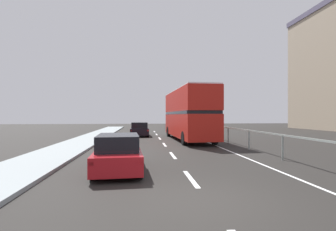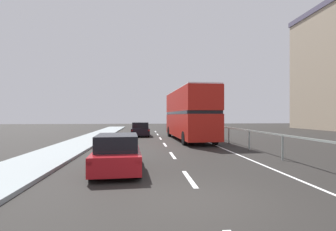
{
  "view_description": "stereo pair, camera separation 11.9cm",
  "coord_description": "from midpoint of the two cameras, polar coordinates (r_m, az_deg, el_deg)",
  "views": [
    {
      "loc": [
        -1.64,
        -6.24,
        2.13
      ],
      "look_at": [
        -0.11,
        8.63,
        2.13
      ],
      "focal_mm": 27.09,
      "sensor_mm": 36.0,
      "label": 1
    },
    {
      "loc": [
        -1.52,
        -6.25,
        2.13
      ],
      "look_at": [
        -0.11,
        8.63,
        2.13
      ],
      "focal_mm": 27.09,
      "sensor_mm": 36.0,
      "label": 2
    }
  ],
  "objects": [
    {
      "name": "ground_plane",
      "position": [
        6.8,
        8.79,
        -18.72
      ],
      "size": [
        76.0,
        120.0,
        0.1
      ],
      "primitive_type": "cube",
      "color": "black"
    },
    {
      "name": "bridge_side_railing",
      "position": [
        16.66,
        18.01,
        -3.9
      ],
      "size": [
        0.1,
        42.0,
        1.24
      ],
      "color": "gray",
      "rests_on": "ground"
    },
    {
      "name": "hatchback_car_near",
      "position": [
        10.12,
        -11.01,
        -8.31
      ],
      "size": [
        1.96,
        4.3,
        1.4
      ],
      "rotation": [
        0.0,
        0.0,
        0.06
      ],
      "color": "maroon",
      "rests_on": "ground"
    },
    {
      "name": "sedan_car_ahead",
      "position": [
        26.59,
        -6.12,
        -3.13
      ],
      "size": [
        1.92,
        4.29,
        1.43
      ],
      "rotation": [
        0.0,
        0.0,
        0.01
      ],
      "color": "black",
      "rests_on": "ground"
    },
    {
      "name": "lane_paint_markings",
      "position": [
        15.21,
        9.24,
        -8.06
      ],
      "size": [
        3.72,
        46.0,
        0.01
      ],
      "color": "silver",
      "rests_on": "ground"
    },
    {
      "name": "double_decker_bus_red",
      "position": [
        22.08,
        4.84,
        0.51
      ],
      "size": [
        2.95,
        10.66,
        4.36
      ],
      "rotation": [
        0.0,
        0.0,
        0.04
      ],
      "color": "#B61C13",
      "rests_on": "ground"
    }
  ]
}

